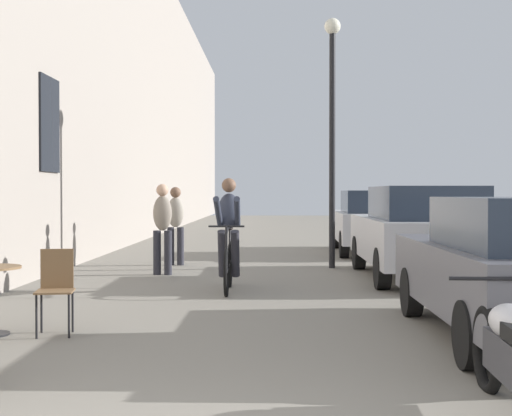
% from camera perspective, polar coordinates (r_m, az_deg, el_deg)
% --- Properties ---
extents(building_facade_left, '(0.54, 68.00, 9.68)m').
position_cam_1_polar(building_facade_left, '(18.03, -12.66, 11.90)').
color(building_facade_left, gray).
rests_on(building_facade_left, ground_plane).
extents(cafe_chair_mid_toward_street, '(0.43, 0.43, 0.89)m').
position_cam_1_polar(cafe_chair_mid_toward_street, '(8.05, -15.25, -5.78)').
color(cafe_chair_mid_toward_street, black).
rests_on(cafe_chair_mid_toward_street, ground_plane).
extents(cyclist_on_bicycle, '(0.52, 1.76, 1.74)m').
position_cam_1_polar(cyclist_on_bicycle, '(11.22, -2.14, -2.26)').
color(cyclist_on_bicycle, black).
rests_on(cyclist_on_bicycle, ground_plane).
extents(pedestrian_near, '(0.35, 0.25, 1.64)m').
position_cam_1_polar(pedestrian_near, '(13.38, -7.26, -1.22)').
color(pedestrian_near, '#26262D').
rests_on(pedestrian_near, ground_plane).
extents(pedestrian_mid, '(0.35, 0.25, 1.60)m').
position_cam_1_polar(pedestrian_mid, '(15.12, -6.25, -1.03)').
color(pedestrian_mid, '#26262D').
rests_on(pedestrian_mid, ground_plane).
extents(street_lamp, '(0.32, 0.32, 4.90)m').
position_cam_1_polar(street_lamp, '(14.61, 5.93, 7.57)').
color(street_lamp, black).
rests_on(street_lamp, ground_plane).
extents(parked_car_second, '(1.90, 4.48, 1.59)m').
position_cam_1_polar(parked_car_second, '(12.90, 12.56, -1.77)').
color(parked_car_second, '#B7B7BC').
rests_on(parked_car_second, ground_plane).
extents(parked_car_third, '(1.91, 4.35, 1.53)m').
position_cam_1_polar(parked_car_third, '(18.15, 9.10, -0.99)').
color(parked_car_third, '#B7B7BC').
rests_on(parked_car_third, ground_plane).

